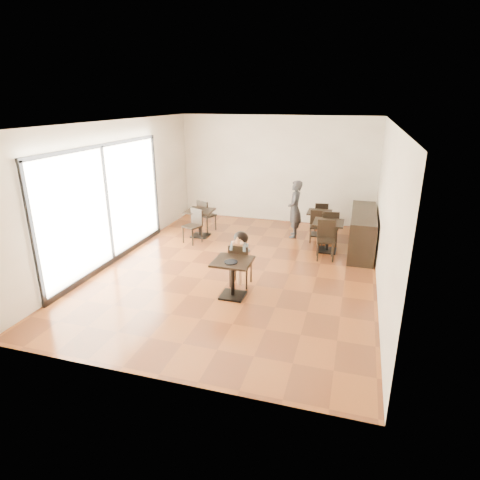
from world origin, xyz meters
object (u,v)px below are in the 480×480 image
at_px(cafe_table_left, 200,223).
at_px(chair_back_b, 317,227).
at_px(chair_left_b, 192,226).
at_px(cafe_table_back, 319,223).
at_px(chair_left_a, 207,215).
at_px(chair_mid_a, 330,227).
at_px(child_table, 233,279).
at_px(child, 241,259).
at_px(chair_back_a, 321,216).
at_px(child_chair, 241,264).
at_px(adult_patron, 295,209).
at_px(chair_mid_b, 326,241).
at_px(cafe_table_mid, 328,237).

xyz_separation_m(cafe_table_left, chair_back_b, (3.16, 0.48, 0.04)).
bearing_deg(chair_left_b, cafe_table_back, 49.02).
bearing_deg(chair_left_a, chair_mid_a, -160.36).
distance_m(child_table, child, 0.58).
bearing_deg(child_table, child, 90.00).
xyz_separation_m(cafe_table_back, chair_back_a, (0.00, 0.55, 0.07)).
bearing_deg(chair_back_b, child_table, -115.08).
height_order(child_chair, adult_patron, adult_patron).
xyz_separation_m(cafe_table_left, chair_mid_b, (3.50, -0.72, 0.09)).
height_order(child_chair, chair_left_b, same).
xyz_separation_m(adult_patron, chair_mid_b, (0.99, -1.45, -0.32)).
height_order(child, chair_mid_b, child).
height_order(cafe_table_mid, chair_back_a, chair_back_a).
height_order(cafe_table_left, cafe_table_back, cafe_table_left).
xyz_separation_m(child_chair, chair_left_a, (-1.96, 3.20, -0.00)).
distance_m(child_chair, adult_patron, 3.44).
bearing_deg(child, chair_back_b, 68.96).
bearing_deg(chair_mid_b, cafe_table_back, 93.35).
distance_m(cafe_table_left, chair_mid_b, 3.58).
bearing_deg(child_table, child_chair, 90.00).
xyz_separation_m(cafe_table_mid, chair_back_a, (-0.34, 1.75, 0.03)).
height_order(child, cafe_table_mid, child).
bearing_deg(chair_left_a, child_chair, 143.95).
xyz_separation_m(child_chair, chair_left_b, (-1.96, 2.10, -0.00)).
relative_size(child_table, adult_patron, 0.48).
relative_size(cafe_table_left, cafe_table_back, 1.10).
height_order(adult_patron, chair_left_a, adult_patron).
bearing_deg(chair_left_b, chair_mid_a, 37.29).
distance_m(child, adult_patron, 3.43).
bearing_deg(child_table, chair_left_a, 117.61).
xyz_separation_m(child_table, chair_mid_a, (1.54, 3.57, 0.09)).
bearing_deg(adult_patron, chair_left_a, -92.84).
bearing_deg(chair_back_b, chair_back_a, 83.03).
distance_m(adult_patron, chair_mid_b, 1.79).
relative_size(cafe_table_left, chair_mid_b, 0.81).
bearing_deg(cafe_table_left, cafe_table_back, 18.07).
xyz_separation_m(child_table, child_chair, (0.00, 0.55, 0.08)).
height_order(child_chair, cafe_table_back, child_chair).
distance_m(child_table, chair_mid_b, 2.92).
height_order(cafe_table_mid, chair_left_a, chair_left_a).
bearing_deg(adult_patron, chair_mid_b, 27.34).
distance_m(chair_left_b, chair_back_b, 3.33).
bearing_deg(child, child_chair, 0.00).
relative_size(cafe_table_mid, chair_back_a, 0.94).
bearing_deg(cafe_table_back, chair_back_b, -90.00).
height_order(chair_left_a, chair_back_a, chair_left_a).
bearing_deg(child, cafe_table_back, 71.89).
xyz_separation_m(child_table, chair_mid_b, (1.54, 2.47, 0.09)).
bearing_deg(chair_mid_a, cafe_table_left, -1.51).
bearing_deg(chair_left_b, chair_left_a, 112.45).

